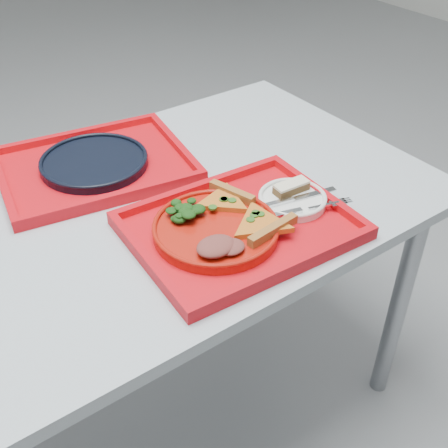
{
  "coord_description": "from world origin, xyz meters",
  "views": [
    {
      "loc": [
        -0.32,
        -0.94,
        1.48
      ],
      "look_at": [
        0.22,
        -0.19,
        0.78
      ],
      "focal_mm": 45.0,
      "sensor_mm": 36.0,
      "label": 1
    }
  ],
  "objects": [
    {
      "name": "meat_portion",
      "position": [
        0.15,
        -0.25,
        0.79
      ],
      "size": [
        0.08,
        0.06,
        0.02
      ],
      "primitive_type": "ellipsoid",
      "color": "brown",
      "rests_on": "dinner_plate"
    },
    {
      "name": "dessert_bar",
      "position": [
        0.41,
        -0.17,
        0.79
      ],
      "size": [
        0.08,
        0.04,
        0.02
      ],
      "rotation": [
        0.0,
        0.0,
        -0.06
      ],
      "color": "#4C3319",
      "rests_on": "side_plate"
    },
    {
      "name": "knife",
      "position": [
        0.41,
        -0.2,
        0.78
      ],
      "size": [
        0.18,
        0.05,
        0.01
      ],
      "primitive_type": "cube",
      "rotation": [
        0.0,
        0.0,
        -0.2
      ],
      "color": "silver",
      "rests_on": "side_plate"
    },
    {
      "name": "tray_far",
      "position": [
        0.11,
        0.21,
        0.76
      ],
      "size": [
        0.5,
        0.42,
        0.01
      ],
      "primitive_type": "cube",
      "rotation": [
        0.0,
        0.0,
        -0.16
      ],
      "color": "red",
      "rests_on": "table"
    },
    {
      "name": "side_plate",
      "position": [
        0.4,
        -0.19,
        0.77
      ],
      "size": [
        0.15,
        0.15,
        0.01
      ],
      "primitive_type": "cylinder",
      "color": "white",
      "rests_on": "tray_main"
    },
    {
      "name": "table",
      "position": [
        0.0,
        0.0,
        0.68
      ],
      "size": [
        1.6,
        0.8,
        0.75
      ],
      "color": "#A1ADB4",
      "rests_on": "ground"
    },
    {
      "name": "fork",
      "position": [
        0.39,
        -0.25,
        0.78
      ],
      "size": [
        0.18,
        0.07,
        0.01
      ],
      "primitive_type": "cube",
      "rotation": [
        0.0,
        0.0,
        -0.28
      ],
      "color": "silver",
      "rests_on": "side_plate"
    },
    {
      "name": "navy_plate",
      "position": [
        0.11,
        0.21,
        0.77
      ],
      "size": [
        0.26,
        0.26,
        0.02
      ],
      "primitive_type": "cylinder",
      "color": "black",
      "rests_on": "tray_far"
    },
    {
      "name": "pizza_slice_b",
      "position": [
        0.26,
        -0.13,
        0.79
      ],
      "size": [
        0.16,
        0.14,
        0.02
      ],
      "primitive_type": null,
      "rotation": [
        0.0,
        0.0,
        3.44
      ],
      "color": "gold",
      "rests_on": "dinner_plate"
    },
    {
      "name": "salad_heap",
      "position": [
        0.17,
        -0.12,
        0.8
      ],
      "size": [
        0.08,
        0.07,
        0.04
      ],
      "primitive_type": "ellipsoid",
      "color": "black",
      "rests_on": "dinner_plate"
    },
    {
      "name": "tray_main",
      "position": [
        0.25,
        -0.19,
        0.76
      ],
      "size": [
        0.47,
        0.37,
        0.01
      ],
      "primitive_type": "cube",
      "rotation": [
        0.0,
        0.0,
        -0.06
      ],
      "color": "red",
      "rests_on": "table"
    },
    {
      "name": "ground",
      "position": [
        0.0,
        0.0,
        0.0
      ],
      "size": [
        10.0,
        10.0,
        0.0
      ],
      "primitive_type": "plane",
      "color": "gray",
      "rests_on": "ground"
    },
    {
      "name": "dinner_plate",
      "position": [
        0.2,
        -0.18,
        0.77
      ],
      "size": [
        0.26,
        0.26,
        0.02
      ],
      "primitive_type": "cylinder",
      "color": "#A9160B",
      "rests_on": "tray_main"
    },
    {
      "name": "pizza_slice_a",
      "position": [
        0.27,
        -0.24,
        0.79
      ],
      "size": [
        0.14,
        0.16,
        0.02
      ],
      "primitive_type": null,
      "rotation": [
        0.0,
        0.0,
        1.68
      ],
      "color": "gold",
      "rests_on": "dinner_plate"
    }
  ]
}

